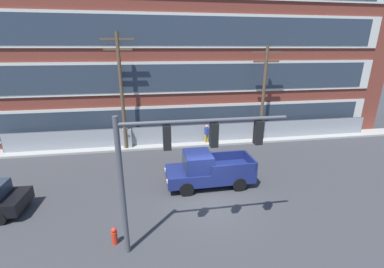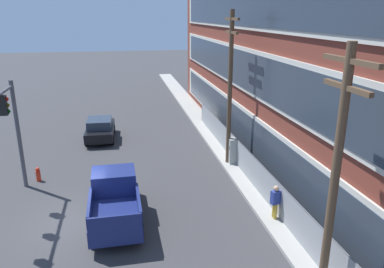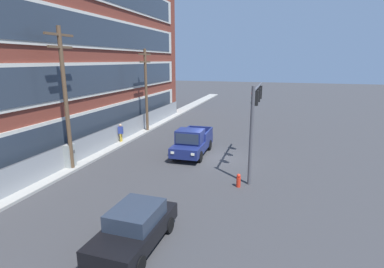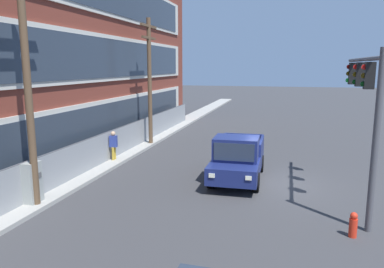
{
  "view_description": "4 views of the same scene",
  "coord_description": "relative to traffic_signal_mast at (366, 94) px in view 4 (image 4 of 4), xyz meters",
  "views": [
    {
      "loc": [
        -2.88,
        -11.6,
        7.74
      ],
      "look_at": [
        -0.45,
        3.14,
        2.75
      ],
      "focal_mm": 24.0,
      "sensor_mm": 36.0,
      "label": 1
    },
    {
      "loc": [
        15.14,
        2.19,
        8.63
      ],
      "look_at": [
        -1.22,
        5.33,
        3.27
      ],
      "focal_mm": 35.0,
      "sensor_mm": 36.0,
      "label": 2
    },
    {
      "loc": [
        -20.35,
        -4.38,
        6.93
      ],
      "look_at": [
        0.18,
        1.65,
        1.64
      ],
      "focal_mm": 28.0,
      "sensor_mm": 36.0,
      "label": 3
    },
    {
      "loc": [
        -16.02,
        -0.42,
        5.07
      ],
      "look_at": [
        2.91,
        4.45,
        1.5
      ],
      "focal_mm": 35.0,
      "sensor_mm": 36.0,
      "label": 4
    }
  ],
  "objects": [
    {
      "name": "ground_plane",
      "position": [
        2.0,
        3.01,
        -4.13
      ],
      "size": [
        160.0,
        160.0,
        0.0
      ],
      "primitive_type": "plane",
      "color": "#38383A"
    },
    {
      "name": "traffic_signal_mast",
      "position": [
        0.0,
        0.0,
        0.0
      ],
      "size": [
        6.25,
        0.43,
        5.6
      ],
      "color": "#4C4C51",
      "rests_on": "ground"
    },
    {
      "name": "utility_pole_near_corner",
      "position": [
        -2.96,
        11.24,
        0.76
      ],
      "size": [
        2.37,
        0.26,
        8.88
      ],
      "color": "brown",
      "rests_on": "ground"
    },
    {
      "name": "pedestrian_near_cabinet",
      "position": [
        3.68,
        11.43,
        -3.16
      ],
      "size": [
        0.33,
        0.44,
        1.69
      ],
      "color": "#B7932D",
      "rests_on": "ground"
    },
    {
      "name": "fire_hydrant",
      "position": [
        -2.63,
        0.53,
        -3.75
      ],
      "size": [
        0.24,
        0.24,
        0.78
      ],
      "color": "red",
      "rests_on": "ground"
    },
    {
      "name": "chain_link_fence",
      "position": [
        3.29,
        11.67,
        -3.27
      ],
      "size": [
        30.93,
        0.06,
        1.69
      ],
      "color": "gray",
      "rests_on": "ground"
    },
    {
      "name": "pickup_truck_navy",
      "position": [
        2.23,
        4.66,
        -3.16
      ],
      "size": [
        5.15,
        2.18,
        2.08
      ],
      "color": "navy",
      "rests_on": "ground"
    },
    {
      "name": "sidewalk_building_side",
      "position": [
        2.0,
        11.66,
        -4.05
      ],
      "size": [
        80.0,
        1.67,
        0.16
      ],
      "primitive_type": "cube",
      "color": "#9E9B93",
      "rests_on": "ground"
    },
    {
      "name": "electrical_cabinet",
      "position": [
        -2.84,
        11.45,
        -3.3
      ],
      "size": [
        0.67,
        0.45,
        1.66
      ],
      "color": "#939993",
      "rests_on": "ground"
    },
    {
      "name": "utility_pole_midblock",
      "position": [
        8.28,
        11.07,
        0.3
      ],
      "size": [
        2.47,
        0.26,
        7.97
      ],
      "color": "brown",
      "rests_on": "ground"
    }
  ]
}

